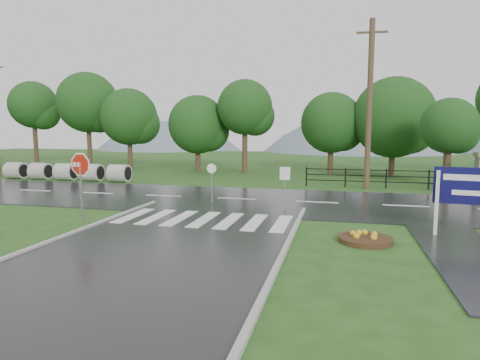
# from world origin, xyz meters

# --- Properties ---
(ground) EXTENTS (120.00, 120.00, 0.00)m
(ground) POSITION_xyz_m (0.00, 0.00, 0.00)
(ground) COLOR #234D19
(ground) RESTS_ON ground
(main_road) EXTENTS (90.00, 8.00, 0.04)m
(main_road) POSITION_xyz_m (0.00, 10.00, 0.00)
(main_road) COLOR black
(main_road) RESTS_ON ground
(walkway) EXTENTS (2.20, 11.00, 0.04)m
(walkway) POSITION_xyz_m (8.50, 4.00, 0.00)
(walkway) COLOR #2B2B2D
(walkway) RESTS_ON ground
(crosswalk) EXTENTS (6.50, 2.80, 0.02)m
(crosswalk) POSITION_xyz_m (0.00, 5.00, 0.06)
(crosswalk) COLOR silver
(crosswalk) RESTS_ON ground
(fence_west) EXTENTS (9.58, 0.08, 1.20)m
(fence_west) POSITION_xyz_m (7.75, 16.00, 0.72)
(fence_west) COLOR black
(fence_west) RESTS_ON ground
(hills) EXTENTS (102.00, 48.00, 48.00)m
(hills) POSITION_xyz_m (3.49, 65.00, -15.54)
(hills) COLOR slate
(hills) RESTS_ON ground
(treeline) EXTENTS (83.20, 5.20, 10.00)m
(treeline) POSITION_xyz_m (1.00, 24.00, 0.00)
(treeline) COLOR #133B12
(treeline) RESTS_ON ground
(culvert_pipes) EXTENTS (9.70, 1.20, 1.20)m
(culvert_pipes) POSITION_xyz_m (-13.74, 15.00, 0.60)
(culvert_pipes) COLOR #9E9B93
(culvert_pipes) RESTS_ON ground
(stop_sign) EXTENTS (1.23, 0.23, 2.80)m
(stop_sign) POSITION_xyz_m (-4.51, 3.83, 1.94)
(stop_sign) COLOR #939399
(stop_sign) RESTS_ON ground
(estate_billboard) EXTENTS (2.58, 0.48, 2.28)m
(estate_billboard) POSITION_xyz_m (9.30, 4.66, 1.57)
(estate_billboard) COLOR silver
(estate_billboard) RESTS_ON ground
(flower_bed) EXTENTS (1.64, 1.64, 0.33)m
(flower_bed) POSITION_xyz_m (5.84, 3.34, 0.12)
(flower_bed) COLOR #332111
(flower_bed) RESTS_ON ground
(reg_sign_small) EXTENTS (0.44, 0.06, 1.97)m
(reg_sign_small) POSITION_xyz_m (2.82, 7.07, 1.41)
(reg_sign_small) COLOR #939399
(reg_sign_small) RESTS_ON ground
(reg_sign_round) EXTENTS (0.44, 0.10, 1.92)m
(reg_sign_round) POSITION_xyz_m (-0.83, 8.54, 1.24)
(reg_sign_round) COLOR #939399
(reg_sign_round) RESTS_ON ground
(utility_pole_east) EXTENTS (1.75, 0.33, 9.82)m
(utility_pole_east) POSITION_xyz_m (6.59, 15.50, 4.99)
(utility_pole_east) COLOR #473523
(utility_pole_east) RESTS_ON ground
(entrance_tree_left) EXTENTS (3.37, 3.37, 5.46)m
(entrance_tree_left) POSITION_xyz_m (11.39, 17.50, 3.74)
(entrance_tree_left) COLOR #3D2B1C
(entrance_tree_left) RESTS_ON ground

